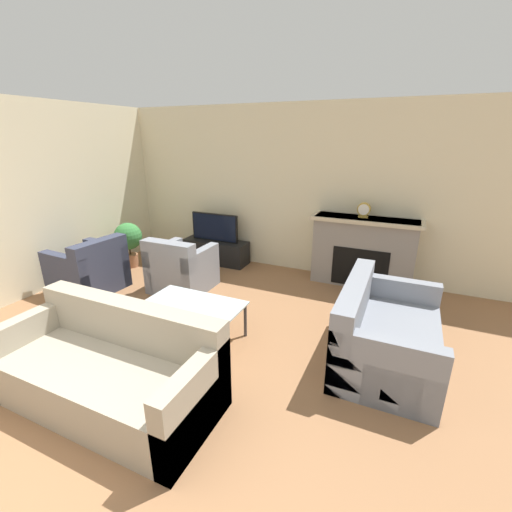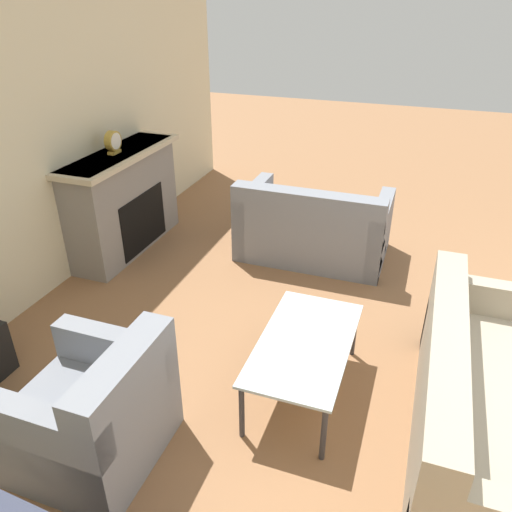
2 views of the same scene
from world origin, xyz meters
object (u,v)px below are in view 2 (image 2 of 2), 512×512
Objects in this scene: armchair_accent at (93,416)px; coffee_table at (305,346)px; couch_sectional at (483,410)px; mantel_clock at (113,142)px; couch_loveseat at (313,230)px.

armchair_accent is 1.39m from coffee_table.
couch_sectional is 8.70× the size of mantel_clock.
mantel_clock is at bearing -151.05° from armchair_accent.
coffee_table is at bearing 132.05° from armchair_accent.
couch_sectional is 2.61m from couch_loveseat.
couch_sectional is 3.90m from mantel_clock.
mantel_clock is at bearing 15.84° from couch_loveseat.
armchair_accent is (-2.92, 0.59, 0.01)m from couch_loveseat.
couch_sectional and couch_loveseat have the same top height.
couch_loveseat is 2.98m from armchair_accent.
coffee_table is at bearing -121.74° from mantel_clock.
coffee_table is (0.10, 1.13, 0.10)m from couch_sectional.
couch_sectional and armchair_accent have the same top height.
mantel_clock is at bearing 65.96° from couch_sectional.
couch_loveseat is at bearing 168.46° from armchair_accent.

